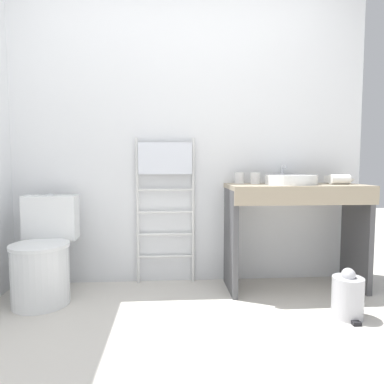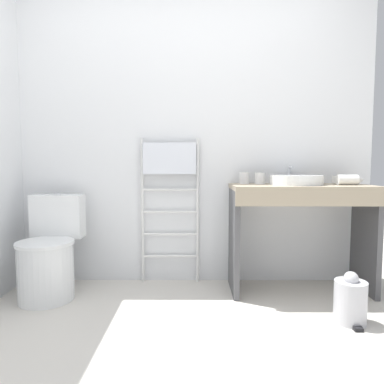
% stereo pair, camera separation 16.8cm
% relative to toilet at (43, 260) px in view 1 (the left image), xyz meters
% --- Properties ---
extents(wall_back, '(3.00, 0.12, 2.39)m').
position_rel_toilet_xyz_m(wall_back, '(1.02, 0.43, 0.90)').
color(wall_back, silver).
rests_on(wall_back, ground_plane).
extents(toilet, '(0.40, 0.52, 0.75)m').
position_rel_toilet_xyz_m(toilet, '(0.00, 0.00, 0.00)').
color(toilet, white).
rests_on(toilet, ground_plane).
extents(towel_radiator, '(0.48, 0.06, 1.19)m').
position_rel_toilet_xyz_m(towel_radiator, '(0.87, 0.32, 0.57)').
color(towel_radiator, silver).
rests_on(towel_radiator, ground_plane).
extents(vanity_counter, '(1.05, 0.49, 0.82)m').
position_rel_toilet_xyz_m(vanity_counter, '(1.87, 0.12, 0.27)').
color(vanity_counter, gray).
rests_on(vanity_counter, ground_plane).
extents(sink_basin, '(0.40, 0.40, 0.07)m').
position_rel_toilet_xyz_m(sink_basin, '(1.84, 0.14, 0.56)').
color(sink_basin, white).
rests_on(sink_basin, vanity_counter).
extents(faucet, '(0.02, 0.10, 0.14)m').
position_rel_toilet_xyz_m(faucet, '(1.84, 0.33, 0.62)').
color(faucet, silver).
rests_on(faucet, vanity_counter).
extents(cup_near_wall, '(0.08, 0.08, 0.09)m').
position_rel_toilet_xyz_m(cup_near_wall, '(1.47, 0.29, 0.57)').
color(cup_near_wall, white).
rests_on(cup_near_wall, vanity_counter).
extents(cup_near_edge, '(0.08, 0.08, 0.09)m').
position_rel_toilet_xyz_m(cup_near_edge, '(1.58, 0.23, 0.57)').
color(cup_near_edge, white).
rests_on(cup_near_edge, vanity_counter).
extents(hair_dryer, '(0.20, 0.19, 0.08)m').
position_rel_toilet_xyz_m(hair_dryer, '(2.22, 0.12, 0.56)').
color(hair_dryer, white).
rests_on(hair_dryer, vanity_counter).
extents(trash_bin, '(0.19, 0.23, 0.32)m').
position_rel_toilet_xyz_m(trash_bin, '(2.03, -0.41, -0.16)').
color(trash_bin, '#B7B7BC').
rests_on(trash_bin, ground_plane).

